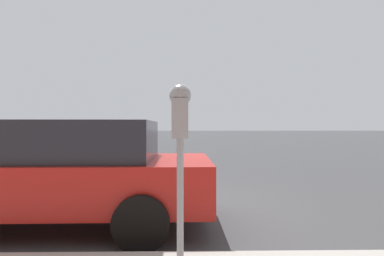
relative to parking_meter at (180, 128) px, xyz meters
The scene contains 3 objects.
ground_plane 2.93m from the parking_meter, ahead, with size 220.00×220.00×0.00m, color #424244.
parking_meter is the anchor object (origin of this frame).
car_red 2.49m from the parking_meter, 47.75° to the left, with size 2.06×4.45×1.48m.
Camera 1 is at (-5.15, -0.43, 1.39)m, focal length 28.00 mm.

